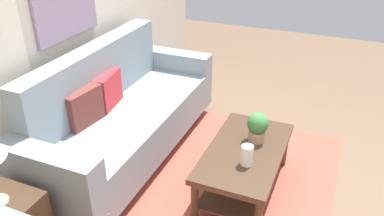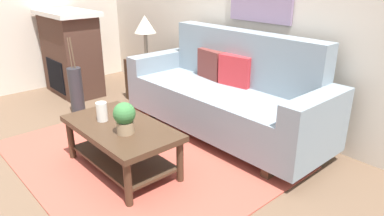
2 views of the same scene
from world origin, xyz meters
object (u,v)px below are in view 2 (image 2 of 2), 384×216
object	(u,v)px
throw_pillow_maroon	(211,64)
throw_pillow_crimson	(235,71)
table_lamp	(145,26)
couch	(226,96)
side_table	(147,80)
tabletop_vase	(102,112)
fireplace	(71,53)
floor_vase	(76,91)
coffee_table	(121,137)
potted_plant_tabletop	(125,117)

from	to	relation	value
throw_pillow_maroon	throw_pillow_crimson	xyz separation A→B (m)	(0.36, 0.00, 0.00)
throw_pillow_crimson	table_lamp	xyz separation A→B (m)	(-1.46, -0.12, 0.31)
throw_pillow_crimson	table_lamp	world-z (taller)	table_lamp
couch	side_table	distance (m)	1.47
tabletop_vase	fireplace	bearing A→B (deg)	162.39
couch	side_table	world-z (taller)	couch
throw_pillow_crimson	fireplace	bearing A→B (deg)	-162.72
throw_pillow_crimson	floor_vase	bearing A→B (deg)	-146.23
throw_pillow_crimson	fireplace	xyz separation A→B (m)	(-2.40, -0.75, -0.09)
fireplace	floor_vase	xyz separation A→B (m)	(0.80, -0.32, -0.30)
fireplace	table_lamp	bearing A→B (deg)	33.66
couch	tabletop_vase	size ratio (longest dim) A/B	13.77
fireplace	coffee_table	bearing A→B (deg)	-14.83
coffee_table	side_table	xyz separation A→B (m)	(-1.38, 1.24, -0.03)
potted_plant_tabletop	throw_pillow_maroon	bearing A→B (deg)	107.56
throw_pillow_maroon	table_lamp	xyz separation A→B (m)	(-1.09, -0.12, 0.31)
throw_pillow_maroon	table_lamp	distance (m)	1.14
side_table	fireplace	distance (m)	1.17
potted_plant_tabletop	side_table	xyz separation A→B (m)	(-1.54, 1.29, -0.29)
throw_pillow_crimson	side_table	bearing A→B (deg)	-175.33
tabletop_vase	table_lamp	world-z (taller)	table_lamp
throw_pillow_maroon	side_table	world-z (taller)	throw_pillow_maroon
tabletop_vase	throw_pillow_maroon	bearing A→B (deg)	93.62
side_table	potted_plant_tabletop	bearing A→B (deg)	-39.93
potted_plant_tabletop	table_lamp	distance (m)	2.05
coffee_table	potted_plant_tabletop	world-z (taller)	potted_plant_tabletop
coffee_table	tabletop_vase	bearing A→B (deg)	-162.35
couch	coffee_table	distance (m)	1.24
floor_vase	potted_plant_tabletop	bearing A→B (deg)	-11.34
potted_plant_tabletop	side_table	size ratio (longest dim) A/B	0.47
coffee_table	floor_vase	size ratio (longest dim) A/B	1.89
throw_pillow_maroon	couch	bearing A→B (deg)	-18.95
throw_pillow_crimson	table_lamp	bearing A→B (deg)	-175.33
side_table	table_lamp	size ratio (longest dim) A/B	0.98
side_table	couch	bearing A→B (deg)	-0.23
table_lamp	floor_vase	bearing A→B (deg)	-98.50
fireplace	floor_vase	size ratio (longest dim) A/B	2.00
potted_plant_tabletop	fireplace	xyz separation A→B (m)	(-2.48, 0.66, 0.02)
coffee_table	throw_pillow_maroon	bearing A→B (deg)	101.71
throw_pillow_maroon	fireplace	bearing A→B (deg)	-159.87
throw_pillow_maroon	potted_plant_tabletop	size ratio (longest dim) A/B	1.37
tabletop_vase	potted_plant_tabletop	xyz separation A→B (m)	(0.36, 0.01, 0.06)
potted_plant_tabletop	side_table	distance (m)	2.03
throw_pillow_maroon	floor_vase	size ratio (longest dim) A/B	0.62
couch	table_lamp	size ratio (longest dim) A/B	4.07
couch	fireplace	world-z (taller)	fireplace
couch	table_lamp	xyz separation A→B (m)	(-1.46, 0.01, 0.56)
coffee_table	side_table	size ratio (longest dim) A/B	1.96
throw_pillow_crimson	tabletop_vase	distance (m)	1.46
coffee_table	potted_plant_tabletop	bearing A→B (deg)	-16.19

